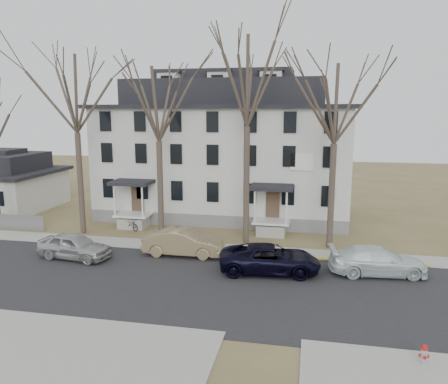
% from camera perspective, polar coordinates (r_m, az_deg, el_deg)
% --- Properties ---
extents(ground, '(120.00, 120.00, 0.00)m').
position_cam_1_polar(ground, '(21.03, -3.96, -14.24)').
color(ground, olive).
rests_on(ground, ground).
extents(main_road, '(120.00, 10.00, 0.04)m').
position_cam_1_polar(main_road, '(22.80, -2.61, -12.18)').
color(main_road, '#27272A').
rests_on(main_road, ground).
extents(far_sidewalk, '(120.00, 2.00, 0.08)m').
position_cam_1_polar(far_sidewalk, '(28.30, 0.32, -7.56)').
color(far_sidewalk, '#A09F97').
rests_on(far_sidewalk, ground).
extents(yellow_curb, '(14.00, 0.25, 0.06)m').
position_cam_1_polar(yellow_curb, '(26.98, 10.55, -8.66)').
color(yellow_curb, gold).
rests_on(yellow_curb, ground).
extents(boarding_house, '(20.80, 12.36, 12.05)m').
position_cam_1_polar(boarding_house, '(37.19, 0.21, 5.32)').
color(boarding_house, slate).
rests_on(boarding_house, ground).
extents(small_house, '(8.70, 8.70, 5.00)m').
position_cam_1_polar(small_house, '(44.27, -26.66, 0.95)').
color(small_house, silver).
rests_on(small_house, ground).
extents(tree_far_left, '(8.40, 8.40, 13.72)m').
position_cam_1_polar(tree_far_left, '(32.49, -18.93, 12.75)').
color(tree_far_left, '#473B31').
rests_on(tree_far_left, ground).
extents(tree_mid_left, '(7.80, 7.80, 12.74)m').
position_cam_1_polar(tree_mid_left, '(29.95, -8.63, 11.99)').
color(tree_mid_left, '#473B31').
rests_on(tree_mid_left, ground).
extents(tree_center, '(9.00, 9.00, 14.70)m').
position_cam_1_polar(tree_center, '(28.57, 3.09, 15.14)').
color(tree_center, '#473B31').
rests_on(tree_center, ground).
extents(tree_mid_right, '(7.80, 7.80, 12.74)m').
position_cam_1_polar(tree_mid_right, '(28.23, 14.42, 11.87)').
color(tree_mid_right, '#473B31').
rests_on(tree_mid_right, ground).
extents(car_silver, '(4.72, 2.39, 1.54)m').
position_cam_1_polar(car_silver, '(27.91, -18.95, -6.75)').
color(car_silver, '#B5B5B5').
rests_on(car_silver, ground).
extents(car_tan, '(4.95, 1.82, 1.62)m').
position_cam_1_polar(car_tan, '(27.11, -5.34, -6.63)').
color(car_tan, '#8E7A55').
rests_on(car_tan, ground).
extents(car_navy, '(5.73, 3.08, 1.53)m').
position_cam_1_polar(car_navy, '(24.40, 6.02, -8.75)').
color(car_navy, black).
rests_on(car_navy, ground).
extents(car_white, '(5.40, 2.74, 1.50)m').
position_cam_1_polar(car_white, '(25.40, 19.39, -8.56)').
color(car_white, silver).
rests_on(car_white, ground).
extents(bicycle_left, '(1.75, 1.36, 0.89)m').
position_cam_1_polar(bicycle_left, '(33.27, -12.10, -4.21)').
color(bicycle_left, black).
rests_on(bicycle_left, ground).
extents(fire_hydrant, '(0.34, 0.32, 0.83)m').
position_cam_1_polar(fire_hydrant, '(17.70, 24.65, -18.82)').
color(fire_hydrant, '#B7B7BA').
rests_on(fire_hydrant, ground).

